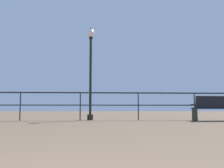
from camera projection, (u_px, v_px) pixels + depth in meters
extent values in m
cube|color=black|center=(80.00, 93.00, 9.29)|extent=(18.04, 0.05, 0.05)
cube|color=black|center=(80.00, 105.00, 9.24)|extent=(18.04, 0.04, 0.04)
cylinder|color=black|center=(20.00, 106.00, 9.08)|extent=(0.04, 0.04, 1.06)
cylinder|color=black|center=(80.00, 107.00, 9.24)|extent=(0.04, 0.04, 1.06)
cylinder|color=black|center=(138.00, 107.00, 9.39)|extent=(0.04, 0.04, 1.06)
cylinder|color=black|center=(194.00, 107.00, 9.55)|extent=(0.04, 0.04, 1.06)
cube|color=black|center=(216.00, 108.00, 8.94)|extent=(1.79, 0.49, 0.05)
cube|color=black|center=(219.00, 102.00, 8.77)|extent=(1.78, 0.19, 0.45)
cube|color=black|center=(195.00, 115.00, 8.83)|extent=(0.05, 0.39, 0.47)
cube|color=black|center=(192.00, 104.00, 9.02)|extent=(0.05, 0.30, 0.04)
cylinder|color=black|center=(90.00, 117.00, 9.44)|extent=(0.23, 0.23, 0.22)
cylinder|color=black|center=(90.00, 76.00, 9.59)|extent=(0.10, 0.10, 3.05)
cylinder|color=black|center=(91.00, 38.00, 9.74)|extent=(0.15, 0.15, 0.06)
sphere|color=white|center=(91.00, 33.00, 9.76)|extent=(0.33, 0.33, 0.33)
cone|color=black|center=(91.00, 28.00, 9.78)|extent=(0.12, 0.12, 0.10)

